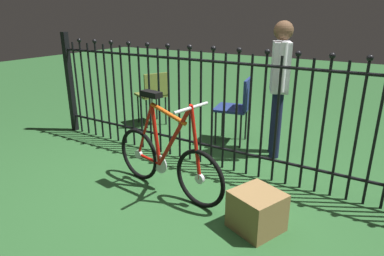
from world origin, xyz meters
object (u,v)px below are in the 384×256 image
person_visitor (279,80)px  bicycle (166,158)px  chair_navy (238,104)px  display_crate (257,211)px  chair_olive (153,93)px

person_visitor → bicycle: bearing=-112.5°
chair_navy → bicycle: bearing=-91.5°
bicycle → display_crate: (0.92, -0.11, -0.18)m
chair_olive → chair_navy: bearing=-1.0°
bicycle → chair_olive: size_ratio=1.65×
person_visitor → display_crate: 1.67m
chair_navy → person_visitor: size_ratio=0.56×
chair_olive → person_visitor: size_ratio=0.52×
chair_navy → display_crate: size_ratio=2.45×
chair_navy → chair_olive: bearing=179.0°
chair_navy → chair_olive: chair_navy is taller
chair_olive → display_crate: 2.75m
person_visitor → display_crate: (0.36, -1.46, -0.73)m
chair_navy → person_visitor: person_visitor is taller
person_visitor → display_crate: bearing=-76.3°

